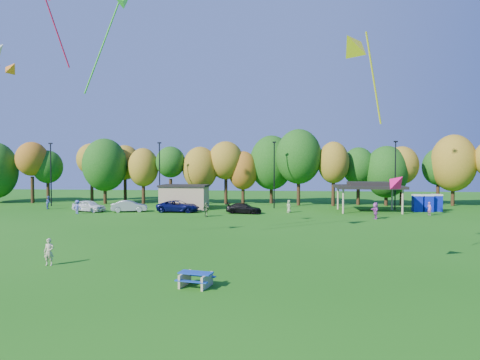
# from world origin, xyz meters

# --- Properties ---
(ground) EXTENTS (160.00, 160.00, 0.00)m
(ground) POSITION_xyz_m (0.00, 0.00, 0.00)
(ground) COLOR #19600F
(ground) RESTS_ON ground
(tree_line) EXTENTS (93.57, 10.55, 11.15)m
(tree_line) POSITION_xyz_m (-1.03, 45.51, 5.91)
(tree_line) COLOR black
(tree_line) RESTS_ON ground
(lamp_posts) EXTENTS (64.50, 0.25, 9.09)m
(lamp_posts) POSITION_xyz_m (2.00, 40.00, 4.90)
(lamp_posts) COLOR black
(lamp_posts) RESTS_ON ground
(utility_building) EXTENTS (6.30, 4.30, 3.25)m
(utility_building) POSITION_xyz_m (-10.00, 38.00, 1.64)
(utility_building) COLOR tan
(utility_building) RESTS_ON ground
(pavilion) EXTENTS (8.20, 6.20, 3.77)m
(pavilion) POSITION_xyz_m (14.00, 37.00, 3.23)
(pavilion) COLOR tan
(pavilion) RESTS_ON ground
(porta_potties) EXTENTS (3.75, 1.80, 2.18)m
(porta_potties) POSITION_xyz_m (21.44, 37.84, 1.10)
(porta_potties) COLOR #0D1CB1
(porta_potties) RESTS_ON ground
(picnic_table) EXTENTS (1.87, 1.66, 0.70)m
(picnic_table) POSITION_xyz_m (-0.99, 1.89, 0.41)
(picnic_table) COLOR tan
(picnic_table) RESTS_ON ground
(kite_flyer) EXTENTS (0.62, 0.44, 1.59)m
(kite_flyer) POSITION_xyz_m (-10.46, 5.35, 0.80)
(kite_flyer) COLOR #C4B493
(kite_flyer) RESTS_ON ground
(car_a) EXTENTS (4.71, 3.01, 1.49)m
(car_a) POSITION_xyz_m (-21.17, 33.26, 0.75)
(car_a) COLOR white
(car_a) RESTS_ON ground
(car_b) EXTENTS (4.65, 2.71, 1.45)m
(car_b) POSITION_xyz_m (-16.04, 33.63, 0.72)
(car_b) COLOR #A6A5AB
(car_b) RESTS_ON ground
(car_c) EXTENTS (5.31, 2.48, 1.47)m
(car_c) POSITION_xyz_m (-9.86, 34.01, 0.74)
(car_c) COLOR #0C0F48
(car_c) RESTS_ON ground
(car_d) EXTENTS (4.56, 2.44, 1.26)m
(car_d) POSITION_xyz_m (-1.53, 33.31, 0.63)
(car_d) COLOR black
(car_d) RESTS_ON ground
(far_person_0) EXTENTS (0.79, 0.91, 1.57)m
(far_person_0) POSITION_xyz_m (3.94, 34.77, 0.79)
(far_person_0) COLOR #889B6A
(far_person_0) RESTS_ON ground
(far_person_1) EXTENTS (0.90, 1.02, 1.75)m
(far_person_1) POSITION_xyz_m (-28.10, 36.01, 0.88)
(far_person_1) COLOR #485D9F
(far_person_1) RESTS_ON ground
(far_person_2) EXTENTS (1.20, 0.87, 1.66)m
(far_person_2) POSITION_xyz_m (-21.51, 30.89, 0.83)
(far_person_2) COLOR #555BBC
(far_person_2) RESTS_ON ground
(far_person_3) EXTENTS (0.60, 0.69, 1.59)m
(far_person_3) POSITION_xyz_m (20.29, 33.52, 0.79)
(far_person_3) COLOR #BE5993
(far_person_3) RESTS_ON ground
(far_person_4) EXTENTS (0.78, 1.75, 1.83)m
(far_person_4) POSITION_xyz_m (13.29, 29.55, 0.91)
(far_person_4) COLOR #AF48AA
(far_person_4) RESTS_ON ground
(far_person_5) EXTENTS (1.03, 0.77, 1.63)m
(far_person_5) POSITION_xyz_m (-5.48, 29.52, 0.81)
(far_person_5) COLOR #6E814F
(far_person_5) RESTS_ON ground
(kite_5) EXTENTS (1.46, 1.55, 1.25)m
(kite_5) POSITION_xyz_m (9.58, 6.24, 5.00)
(kite_5) COLOR #DC0C62
(kite_7) EXTENTS (2.78, 3.12, 5.62)m
(kite_7) POSITION_xyz_m (7.10, 6.63, 12.74)
(kite_7) COLOR yellow
(kite_8) EXTENTS (3.18, 1.48, 5.36)m
(kite_8) POSITION_xyz_m (-19.56, 15.73, 14.01)
(kite_8) COLOR orange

